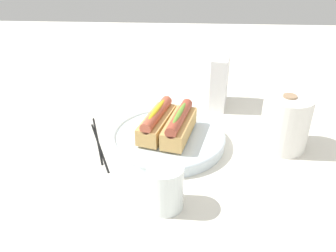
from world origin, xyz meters
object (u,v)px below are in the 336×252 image
(chopstick_far, at_px, (97,139))
(water_glass, at_px, (165,189))
(hotdog_back, at_px, (179,125))
(napkin_box, at_px, (219,81))
(chopstick_near, at_px, (99,146))
(paper_towel_roll, at_px, (285,123))
(serving_bowl, at_px, (168,138))
(hotdog_front, at_px, (157,121))

(chopstick_far, bearing_deg, water_glass, 20.40)
(hotdog_back, distance_m, water_glass, 0.21)
(napkin_box, distance_m, chopstick_near, 0.39)
(paper_towel_roll, relative_size, chopstick_far, 0.61)
(water_glass, relative_size, napkin_box, 0.60)
(napkin_box, bearing_deg, chopstick_near, -41.70)
(hotdog_back, bearing_deg, paper_towel_roll, 92.96)
(water_glass, bearing_deg, chopstick_near, -138.69)
(paper_towel_roll, bearing_deg, hotdog_back, -87.04)
(chopstick_far, bearing_deg, napkin_box, 105.30)
(serving_bowl, relative_size, paper_towel_roll, 2.04)
(chopstick_far, bearing_deg, paper_towel_roll, 70.66)
(chopstick_near, bearing_deg, hotdog_front, 78.13)
(serving_bowl, xyz_separation_m, hotdog_back, (0.01, 0.03, 0.04))
(napkin_box, bearing_deg, serving_bowl, -21.98)
(water_glass, distance_m, napkin_box, 0.45)
(paper_towel_roll, bearing_deg, chopstick_far, -90.58)
(hotdog_front, distance_m, chopstick_far, 0.16)
(hotdog_front, bearing_deg, chopstick_far, -91.10)
(paper_towel_roll, bearing_deg, hotdog_front, -90.31)
(napkin_box, xyz_separation_m, chopstick_far, (0.21, -0.31, -0.07))
(hotdog_front, relative_size, chopstick_near, 0.72)
(water_glass, xyz_separation_m, napkin_box, (-0.43, 0.13, 0.03))
(hotdog_front, bearing_deg, paper_towel_roll, 89.69)
(serving_bowl, xyz_separation_m, water_glass, (0.21, 0.01, 0.02))
(water_glass, xyz_separation_m, chopstick_near, (-0.19, -0.17, -0.04))
(serving_bowl, distance_m, chopstick_near, 0.17)
(napkin_box, relative_size, chopstick_far, 0.68)
(serving_bowl, xyz_separation_m, paper_towel_roll, (-0.01, 0.27, 0.05))
(hotdog_front, relative_size, paper_towel_roll, 1.18)
(paper_towel_roll, relative_size, chopstick_near, 0.61)
(paper_towel_roll, xyz_separation_m, chopstick_near, (0.03, -0.43, -0.06))
(water_glass, bearing_deg, hotdog_front, -171.43)
(hotdog_front, xyz_separation_m, paper_towel_roll, (0.00, 0.30, 0.01))
(water_glass, height_order, chopstick_near, water_glass)
(chopstick_near, bearing_deg, hotdog_back, 70.80)
(hotdog_front, xyz_separation_m, hotdog_back, (0.01, 0.05, 0.00))
(hotdog_front, bearing_deg, water_glass, 8.57)
(paper_towel_roll, distance_m, napkin_box, 0.25)
(serving_bowl, bearing_deg, chopstick_near, -83.03)
(napkin_box, bearing_deg, hotdog_front, -27.65)
(serving_bowl, xyz_separation_m, chopstick_near, (0.02, -0.16, -0.01))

